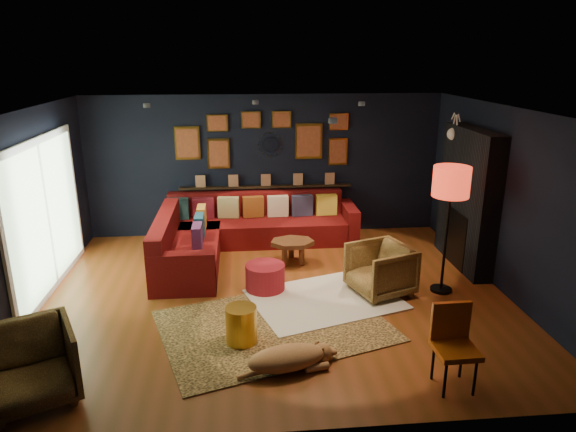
{
  "coord_description": "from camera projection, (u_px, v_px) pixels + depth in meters",
  "views": [
    {
      "loc": [
        -0.45,
        -6.59,
        3.28
      ],
      "look_at": [
        0.19,
        0.3,
        1.09
      ],
      "focal_mm": 32.0,
      "sensor_mm": 36.0,
      "label": 1
    }
  ],
  "objects": [
    {
      "name": "floor",
      "position": [
        276.0,
        296.0,
        7.28
      ],
      "size": [
        6.5,
        6.5,
        0.0
      ],
      "primitive_type": "plane",
      "color": "brown",
      "rests_on": "ground"
    },
    {
      "name": "room_walls",
      "position": [
        276.0,
        187.0,
        6.8
      ],
      "size": [
        6.5,
        6.5,
        6.5
      ],
      "color": "black",
      "rests_on": "ground"
    },
    {
      "name": "sectional",
      "position": [
        233.0,
        233.0,
        8.85
      ],
      "size": [
        3.41,
        2.69,
        0.86
      ],
      "color": "maroon",
      "rests_on": "ground"
    },
    {
      "name": "ledge",
      "position": [
        266.0,
        187.0,
        9.55
      ],
      "size": [
        3.2,
        0.12,
        0.04
      ],
      "primitive_type": "cube",
      "color": "black",
      "rests_on": "room_walls"
    },
    {
      "name": "gallery_wall",
      "position": [
        264.0,
        139.0,
        9.32
      ],
      "size": [
        3.15,
        0.04,
        1.02
      ],
      "color": "gold",
      "rests_on": "room_walls"
    },
    {
      "name": "sunburst_mirror",
      "position": [
        271.0,
        145.0,
        9.36
      ],
      "size": [
        0.47,
        0.16,
        0.47
      ],
      "color": "silver",
      "rests_on": "room_walls"
    },
    {
      "name": "fireplace",
      "position": [
        467.0,
        204.0,
        8.1
      ],
      "size": [
        0.31,
        1.6,
        2.2
      ],
      "color": "black",
      "rests_on": "ground"
    },
    {
      "name": "deer_head",
      "position": [
        463.0,
        134.0,
        8.27
      ],
      "size": [
        0.5,
        0.28,
        0.45
      ],
      "color": "white",
      "rests_on": "fireplace"
    },
    {
      "name": "sliding_door",
      "position": [
        46.0,
        216.0,
        7.24
      ],
      "size": [
        0.06,
        2.8,
        2.2
      ],
      "color": "white",
      "rests_on": "ground"
    },
    {
      "name": "ceiling_spots",
      "position": [
        271.0,
        107.0,
        7.27
      ],
      "size": [
        3.3,
        2.5,
        0.06
      ],
      "color": "black",
      "rests_on": "room_walls"
    },
    {
      "name": "shag_rug",
      "position": [
        325.0,
        299.0,
        7.15
      ],
      "size": [
        2.3,
        1.95,
        0.03
      ],
      "primitive_type": "cube",
      "rotation": [
        0.0,
        0.0,
        0.31
      ],
      "color": "silver",
      "rests_on": "ground"
    },
    {
      "name": "leopard_rug",
      "position": [
        274.0,
        326.0,
        6.47
      ],
      "size": [
        3.2,
        2.7,
        0.02
      ],
      "primitive_type": "cube",
      "rotation": [
        0.0,
        0.0,
        0.31
      ],
      "color": "tan",
      "rests_on": "ground"
    },
    {
      "name": "coffee_table",
      "position": [
        292.0,
        245.0,
        8.33
      ],
      "size": [
        0.74,
        0.56,
        0.37
      ],
      "rotation": [
        0.0,
        0.0,
        0.02
      ],
      "color": "brown",
      "rests_on": "shag_rug"
    },
    {
      "name": "pouf",
      "position": [
        265.0,
        277.0,
        7.4
      ],
      "size": [
        0.57,
        0.57,
        0.37
      ],
      "primitive_type": "cylinder",
      "color": "maroon",
      "rests_on": "shag_rug"
    },
    {
      "name": "armchair_left",
      "position": [
        30.0,
        362.0,
        4.99
      ],
      "size": [
        1.06,
        1.04,
        0.84
      ],
      "primitive_type": "imported",
      "rotation": [
        0.0,
        0.0,
        0.44
      ],
      "color": "#C29146",
      "rests_on": "ground"
    },
    {
      "name": "armchair_right",
      "position": [
        380.0,
        267.0,
        7.26
      ],
      "size": [
        0.94,
        0.97,
        0.8
      ],
      "primitive_type": "imported",
      "rotation": [
        0.0,
        0.0,
        -1.23
      ],
      "color": "#C29146",
      "rests_on": "ground"
    },
    {
      "name": "gold_stool",
      "position": [
        241.0,
        325.0,
        6.04
      ],
      "size": [
        0.37,
        0.37,
        0.46
      ],
      "primitive_type": "cylinder",
      "color": "gold",
      "rests_on": "ground"
    },
    {
      "name": "orange_chair",
      "position": [
        453.0,
        339.0,
        5.21
      ],
      "size": [
        0.42,
        0.42,
        0.88
      ],
      "rotation": [
        0.0,
        0.0,
        0.03
      ],
      "color": "black",
      "rests_on": "ground"
    },
    {
      "name": "floor_lamp",
      "position": [
        451.0,
        187.0,
        6.98
      ],
      "size": [
        0.5,
        0.5,
        1.84
      ],
      "color": "black",
      "rests_on": "ground"
    },
    {
      "name": "dog",
      "position": [
        286.0,
        354.0,
        5.51
      ],
      "size": [
        1.27,
        0.81,
        0.37
      ],
      "primitive_type": null,
      "rotation": [
        0.0,
        0.0,
        0.21
      ],
      "color": "#B77D51",
      "rests_on": "leopard_rug"
    }
  ]
}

